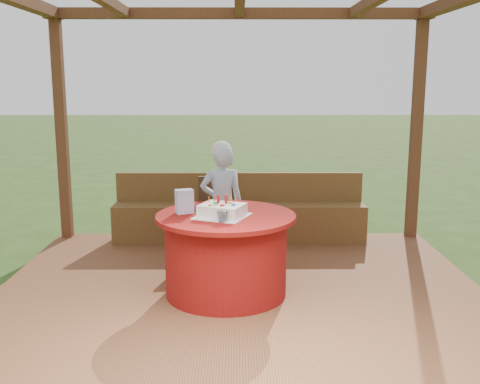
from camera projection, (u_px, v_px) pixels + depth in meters
name	position (u px, v px, depth m)	size (l,w,h in m)	color
ground	(240.00, 304.00, 5.16)	(60.00, 60.00, 0.00)	#284517
deck	(240.00, 298.00, 5.14)	(4.50, 4.00, 0.12)	brown
pergola	(240.00, 33.00, 4.69)	(4.50, 4.00, 2.72)	brown
bench	(239.00, 218.00, 6.77)	(3.00, 0.42, 0.80)	brown
table	(226.00, 254.00, 5.01)	(1.24, 1.24, 0.74)	maroon
chair	(217.00, 212.00, 6.26)	(0.46, 0.46, 0.85)	#3D2613
elderly_woman	(222.00, 202.00, 5.88)	(0.50, 0.37, 1.29)	#97B8E0
birthday_cake	(222.00, 210.00, 4.85)	(0.54, 0.54, 0.18)	white
gift_bag	(184.00, 201.00, 4.97)	(0.15, 0.10, 0.21)	#E594C7
drinking_glass	(223.00, 217.00, 4.66)	(0.10, 0.10, 0.09)	white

